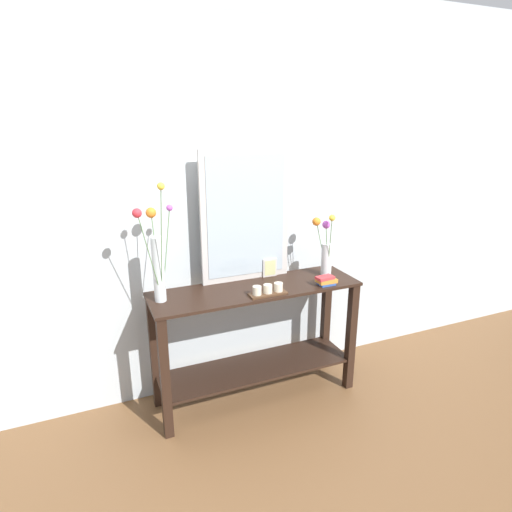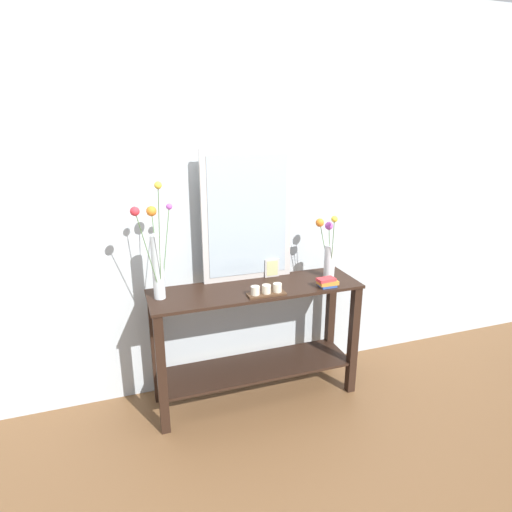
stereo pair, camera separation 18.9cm
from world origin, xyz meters
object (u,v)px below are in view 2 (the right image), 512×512
(candle_tray, at_px, (266,291))
(vase_right, at_px, (329,252))
(picture_frame_small, at_px, (272,268))
(tall_vase_left, at_px, (156,256))
(mirror_leaning, at_px, (247,216))
(console_table, at_px, (256,331))
(book_stack, at_px, (327,282))

(candle_tray, bearing_deg, vase_right, 17.58)
(picture_frame_small, bearing_deg, tall_vase_left, -170.92)
(picture_frame_small, bearing_deg, mirror_leaning, 173.71)
(candle_tray, distance_m, picture_frame_small, 0.33)
(tall_vase_left, xyz_separation_m, picture_frame_small, (0.79, 0.13, -0.21))
(mirror_leaning, distance_m, vase_right, 0.62)
(console_table, distance_m, tall_vase_left, 0.86)
(vase_right, bearing_deg, tall_vase_left, 179.82)
(console_table, bearing_deg, candle_tray, -81.16)
(tall_vase_left, distance_m, vase_right, 1.16)
(book_stack, bearing_deg, mirror_leaning, 145.56)
(book_stack, bearing_deg, picture_frame_small, 133.66)
(console_table, relative_size, vase_right, 3.06)
(book_stack, bearing_deg, candle_tray, -179.70)
(mirror_leaning, xyz_separation_m, picture_frame_small, (0.18, -0.02, -0.38))
(candle_tray, relative_size, picture_frame_small, 1.88)
(candle_tray, xyz_separation_m, picture_frame_small, (0.15, 0.29, 0.04))
(book_stack, bearing_deg, console_table, 163.12)
(picture_frame_small, relative_size, book_stack, 0.91)
(candle_tray, relative_size, book_stack, 1.72)
(tall_vase_left, height_order, book_stack, tall_vase_left)
(vase_right, relative_size, candle_tray, 1.88)
(picture_frame_small, distance_m, book_stack, 0.41)
(console_table, xyz_separation_m, book_stack, (0.45, -0.14, 0.35))
(vase_right, relative_size, book_stack, 3.22)
(mirror_leaning, distance_m, book_stack, 0.69)
(mirror_leaning, relative_size, picture_frame_small, 6.81)
(tall_vase_left, relative_size, picture_frame_small, 5.70)
(tall_vase_left, bearing_deg, picture_frame_small, 9.08)
(tall_vase_left, xyz_separation_m, book_stack, (1.07, -0.17, -0.25))
(tall_vase_left, xyz_separation_m, vase_right, (1.16, -0.00, -0.09))
(console_table, distance_m, mirror_leaning, 0.78)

